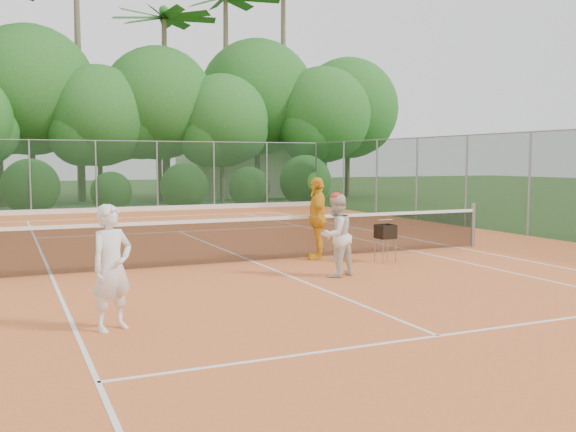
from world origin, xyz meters
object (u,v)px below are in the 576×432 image
object	(u,v)px
player_white	(112,268)
player_yellow	(317,218)
ball_hopper	(385,232)
player_center_grp	(336,235)

from	to	relation	value
player_white	player_yellow	size ratio (longest dim) A/B	0.90
player_yellow	player_white	bearing A→B (deg)	-26.37
player_white	ball_hopper	size ratio (longest dim) A/B	1.99
player_white	ball_hopper	world-z (taller)	player_white
player_center_grp	player_yellow	size ratio (longest dim) A/B	0.87
player_white	player_yellow	bearing A→B (deg)	12.72
player_center_grp	player_yellow	bearing A→B (deg)	72.70
player_white	ball_hopper	bearing A→B (deg)	0.35
player_white	ball_hopper	xyz separation A→B (m)	(6.21, 3.24, -0.17)
player_white	player_yellow	xyz separation A→B (m)	(5.09, 4.26, 0.09)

